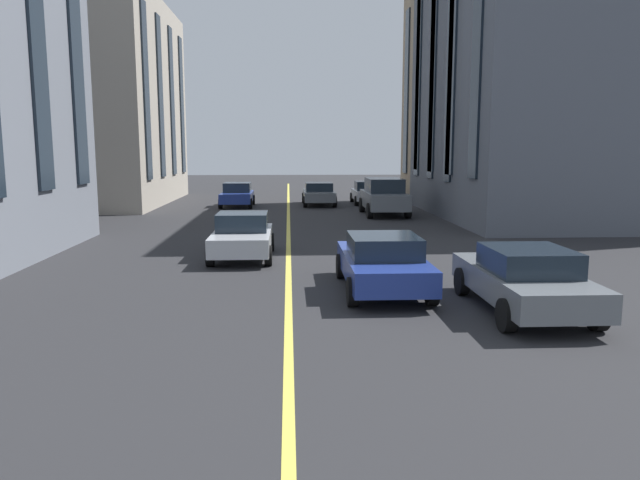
# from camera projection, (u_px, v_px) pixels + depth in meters

# --- Properties ---
(lane_centre_line) EXTENTS (80.00, 0.16, 0.01)m
(lane_centre_line) POSITION_uv_depth(u_px,v_px,m) (288.00, 255.00, 19.35)
(lane_centre_line) COLOR #D8C64C
(lane_centre_line) RESTS_ON ground_plane
(car_grey_parked_b) EXTENTS (4.70, 2.14, 1.88)m
(car_grey_parked_b) POSITION_uv_depth(u_px,v_px,m) (384.00, 196.00, 30.90)
(car_grey_parked_b) COLOR slate
(car_grey_parked_b) RESTS_ON ground_plane
(car_silver_trailing) EXTENTS (3.90, 1.89, 1.40)m
(car_silver_trailing) POSITION_uv_depth(u_px,v_px,m) (242.00, 236.00, 18.76)
(car_silver_trailing) COLOR #B7BABF
(car_silver_trailing) RESTS_ON ground_plane
(car_blue_mid) EXTENTS (3.90, 1.89, 1.40)m
(car_blue_mid) POSITION_uv_depth(u_px,v_px,m) (237.00, 195.00, 35.38)
(car_blue_mid) COLOR navy
(car_blue_mid) RESTS_ON ground_plane
(car_grey_near) EXTENTS (4.40, 1.95, 1.37)m
(car_grey_near) POSITION_uv_depth(u_px,v_px,m) (524.00, 279.00, 12.55)
(car_grey_near) COLOR slate
(car_grey_near) RESTS_ON ground_plane
(car_blue_far) EXTENTS (4.40, 1.95, 1.37)m
(car_blue_far) POSITION_uv_depth(u_px,v_px,m) (383.00, 262.00, 14.38)
(car_blue_far) COLOR navy
(car_blue_far) RESTS_ON ground_plane
(car_grey_oncoming) EXTENTS (4.40, 1.95, 1.37)m
(car_grey_oncoming) POSITION_uv_depth(u_px,v_px,m) (319.00, 193.00, 36.37)
(car_grey_oncoming) COLOR slate
(car_grey_oncoming) RESTS_ON ground_plane
(car_white_parked_a) EXTENTS (3.90, 1.89, 1.40)m
(car_white_parked_a) POSITION_uv_depth(u_px,v_px,m) (368.00, 192.00, 37.23)
(car_white_parked_a) COLOR silver
(car_white_parked_a) RESTS_ON ground_plane
(building_right_near) EXTENTS (13.79, 13.29, 13.17)m
(building_right_near) POSITION_uv_depth(u_px,v_px,m) (544.00, 90.00, 33.13)
(building_right_near) COLOR gray
(building_right_near) RESTS_ON ground_plane
(building_left_far) EXTENTS (14.40, 10.35, 12.25)m
(building_left_far) POSITION_uv_depth(u_px,v_px,m) (82.00, 103.00, 36.98)
(building_left_far) COLOR #A89E8E
(building_left_far) RESTS_ON ground_plane
(building_right_far) EXTENTS (14.59, 13.22, 15.57)m
(building_right_far) POSITION_uv_depth(u_px,v_px,m) (576.00, 57.00, 29.35)
(building_right_far) COLOR #565B66
(building_right_far) RESTS_ON ground_plane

